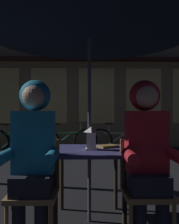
{
  "coord_description": "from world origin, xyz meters",
  "views": [
    {
      "loc": [
        -0.05,
        -2.5,
        1.13
      ],
      "look_at": [
        0.0,
        -0.06,
        1.12
      ],
      "focal_mm": 39.39,
      "sensor_mm": 36.0,
      "label": 1
    }
  ],
  "objects_px": {
    "patio_umbrella": "(89,20)",
    "cafe_table": "(89,159)",
    "lantern": "(91,138)",
    "bicycle_third": "(67,141)",
    "bicycle_fourth": "(120,141)",
    "chair_left": "(35,185)",
    "book": "(108,146)",
    "person_left_hooded": "(34,144)",
    "person_right_hooded": "(147,144)",
    "chair_right": "(145,184)",
    "bicycle_second": "(17,141)"
  },
  "relations": [
    {
      "from": "chair_right",
      "to": "book",
      "type": "distance_m",
      "value": 0.62
    },
    {
      "from": "lantern",
      "to": "bicycle_fourth",
      "type": "distance_m",
      "value": 4.09
    },
    {
      "from": "chair_left",
      "to": "cafe_table",
      "type": "bearing_deg",
      "value": 37.55
    },
    {
      "from": "patio_umbrella",
      "to": "person_right_hooded",
      "type": "relative_size",
      "value": 1.65
    },
    {
      "from": "bicycle_third",
      "to": "bicycle_fourth",
      "type": "height_order",
      "value": "same"
    },
    {
      "from": "chair_right",
      "to": "bicycle_third",
      "type": "relative_size",
      "value": 0.53
    },
    {
      "from": "book",
      "to": "bicycle_second",
      "type": "bearing_deg",
      "value": 90.13
    },
    {
      "from": "bicycle_second",
      "to": "book",
      "type": "xyz_separation_m",
      "value": [
        1.98,
        -3.69,
        0.41
      ]
    },
    {
      "from": "chair_left",
      "to": "bicycle_third",
      "type": "relative_size",
      "value": 0.53
    },
    {
      "from": "patio_umbrella",
      "to": "chair_right",
      "type": "bearing_deg",
      "value": -37.55
    },
    {
      "from": "cafe_table",
      "to": "bicycle_fourth",
      "type": "distance_m",
      "value": 4.03
    },
    {
      "from": "patio_umbrella",
      "to": "chair_right",
      "type": "xyz_separation_m",
      "value": [
        0.48,
        -0.37,
        -1.57
      ]
    },
    {
      "from": "cafe_table",
      "to": "patio_umbrella",
      "type": "xyz_separation_m",
      "value": [
        0.0,
        0.0,
        1.42
      ]
    },
    {
      "from": "person_right_hooded",
      "to": "bicycle_third",
      "type": "relative_size",
      "value": 0.85
    },
    {
      "from": "bicycle_second",
      "to": "chair_left",
      "type": "bearing_deg",
      "value": -72.65
    },
    {
      "from": "lantern",
      "to": "chair_left",
      "type": "bearing_deg",
      "value": -146.61
    },
    {
      "from": "patio_umbrella",
      "to": "cafe_table",
      "type": "bearing_deg",
      "value": 0.0
    },
    {
      "from": "person_right_hooded",
      "to": "book",
      "type": "relative_size",
      "value": 7.0
    },
    {
      "from": "person_left_hooded",
      "to": "book",
      "type": "xyz_separation_m",
      "value": [
        0.68,
        0.54,
        -0.09
      ]
    },
    {
      "from": "chair_right",
      "to": "person_right_hooded",
      "type": "xyz_separation_m",
      "value": [
        0.0,
        -0.06,
        0.36
      ]
    },
    {
      "from": "person_left_hooded",
      "to": "book",
      "type": "distance_m",
      "value": 0.87
    },
    {
      "from": "cafe_table",
      "to": "bicycle_third",
      "type": "bearing_deg",
      "value": 97.46
    },
    {
      "from": "chair_right",
      "to": "patio_umbrella",
      "type": "bearing_deg",
      "value": 142.45
    },
    {
      "from": "person_left_hooded",
      "to": "cafe_table",
      "type": "bearing_deg",
      "value": 41.57
    },
    {
      "from": "bicycle_fourth",
      "to": "person_right_hooded",
      "type": "bearing_deg",
      "value": -95.2
    },
    {
      "from": "chair_right",
      "to": "bicycle_second",
      "type": "relative_size",
      "value": 0.53
    },
    {
      "from": "chair_left",
      "to": "person_left_hooded",
      "type": "relative_size",
      "value": 0.62
    },
    {
      "from": "person_right_hooded",
      "to": "chair_right",
      "type": "bearing_deg",
      "value": 90.0
    },
    {
      "from": "person_left_hooded",
      "to": "book",
      "type": "relative_size",
      "value": 7.0
    },
    {
      "from": "chair_left",
      "to": "bicycle_third",
      "type": "distance_m",
      "value": 4.3
    },
    {
      "from": "chair_right",
      "to": "bicycle_second",
      "type": "bearing_deg",
      "value": 118.47
    },
    {
      "from": "bicycle_third",
      "to": "cafe_table",
      "type": "bearing_deg",
      "value": -82.54
    },
    {
      "from": "cafe_table",
      "to": "bicycle_second",
      "type": "distance_m",
      "value": 4.21
    },
    {
      "from": "bicycle_third",
      "to": "chair_right",
      "type": "bearing_deg",
      "value": -76.97
    },
    {
      "from": "patio_umbrella",
      "to": "bicycle_second",
      "type": "height_order",
      "value": "patio_umbrella"
    },
    {
      "from": "person_right_hooded",
      "to": "chair_left",
      "type": "bearing_deg",
      "value": 176.61
    },
    {
      "from": "chair_right",
      "to": "book",
      "type": "xyz_separation_m",
      "value": [
        -0.28,
        0.49,
        0.26
      ]
    },
    {
      "from": "patio_umbrella",
      "to": "person_left_hooded",
      "type": "height_order",
      "value": "patio_umbrella"
    },
    {
      "from": "bicycle_second",
      "to": "cafe_table",
      "type": "bearing_deg",
      "value": -64.89
    },
    {
      "from": "cafe_table",
      "to": "person_right_hooded",
      "type": "bearing_deg",
      "value": -41.57
    },
    {
      "from": "patio_umbrella",
      "to": "lantern",
      "type": "distance_m",
      "value": 1.2
    },
    {
      "from": "person_right_hooded",
      "to": "bicycle_fourth",
      "type": "distance_m",
      "value": 4.4
    },
    {
      "from": "lantern",
      "to": "bicycle_fourth",
      "type": "relative_size",
      "value": 0.14
    },
    {
      "from": "cafe_table",
      "to": "person_right_hooded",
      "type": "relative_size",
      "value": 0.53
    },
    {
      "from": "cafe_table",
      "to": "chair_left",
      "type": "xyz_separation_m",
      "value": [
        -0.48,
        -0.37,
        -0.15
      ]
    },
    {
      "from": "chair_right",
      "to": "person_right_hooded",
      "type": "height_order",
      "value": "person_right_hooded"
    },
    {
      "from": "bicycle_fourth",
      "to": "book",
      "type": "height_order",
      "value": "bicycle_fourth"
    },
    {
      "from": "chair_right",
      "to": "bicycle_second",
      "type": "xyz_separation_m",
      "value": [
        -2.26,
        4.18,
        -0.14
      ]
    },
    {
      "from": "chair_left",
      "to": "book",
      "type": "xyz_separation_m",
      "value": [
        0.68,
        0.49,
        0.26
      ]
    },
    {
      "from": "cafe_table",
      "to": "chair_right",
      "type": "bearing_deg",
      "value": -37.55
    }
  ]
}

